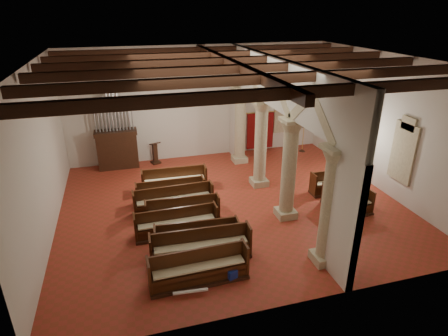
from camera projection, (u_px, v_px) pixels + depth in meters
floor at (232, 205)px, 15.94m from camera, size 14.00×14.00×0.00m
ceiling at (233, 59)px, 13.54m from camera, size 14.00×14.00×0.00m
wall_back at (200, 103)px, 20.03m from camera, size 14.00×0.02×6.00m
wall_front at (302, 212)px, 9.45m from camera, size 14.00×0.02×6.00m
wall_left at (40, 156)px, 12.99m from camera, size 0.02×12.00×6.00m
wall_right at (384, 124)px, 16.49m from camera, size 0.02×12.00×6.00m
ceiling_beams at (233, 65)px, 13.61m from camera, size 13.80×11.80×0.30m
arcade at (276, 121)px, 14.96m from camera, size 0.90×11.90×6.00m
window_right_a at (404, 153)px, 15.48m from camera, size 0.03×1.00×2.20m
window_right_b at (349, 125)px, 19.01m from camera, size 0.03×1.00×2.20m
window_back at (285, 111)px, 21.58m from camera, size 1.00×0.03×2.20m
pipe_organ at (117, 142)px, 19.12m from camera, size 2.10×0.85×4.40m
lectern at (155, 154)px, 19.92m from camera, size 0.59×0.63×1.24m
dossal_curtain at (260, 131)px, 21.57m from camera, size 1.80×0.07×2.17m
processional_banner at (303, 138)px, 21.46m from camera, size 0.57×0.73×2.52m
hymnal_box_a at (232, 274)px, 11.46m from camera, size 0.35×0.31×0.29m
hymnal_box_b at (208, 227)px, 13.91m from camera, size 0.30×0.26×0.28m
hymnal_box_c at (195, 217)px, 14.51m from camera, size 0.42×0.39×0.34m
tube_heater_a at (191, 291)px, 10.87m from camera, size 1.03×0.19×0.10m
tube_heater_b at (181, 252)px, 12.61m from camera, size 1.13×0.42×0.11m
nave_pew_0 at (199, 272)px, 11.36m from camera, size 3.06×0.80×1.09m
nave_pew_1 at (201, 250)px, 12.40m from camera, size 3.37×0.88×1.08m
nave_pew_2 at (197, 240)px, 12.97m from camera, size 2.96×0.86×1.00m
nave_pew_3 at (177, 226)px, 13.77m from camera, size 3.05×0.71×1.01m
nave_pew_4 at (183, 214)px, 14.59m from camera, size 2.90×0.79×0.99m
nave_pew_5 at (174, 203)px, 15.37m from camera, size 3.28×0.79×1.05m
nave_pew_6 at (171, 195)px, 16.09m from camera, size 2.93×0.68×0.97m
nave_pew_7 at (175, 183)px, 17.03m from camera, size 2.95×0.85×1.08m
aisle_pew_0 at (352, 208)px, 15.02m from camera, size 1.72×0.77×0.98m
aisle_pew_1 at (344, 195)px, 16.01m from camera, size 1.95×0.72×0.98m
aisle_pew_2 at (332, 186)px, 16.83m from camera, size 2.02×0.72×1.03m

